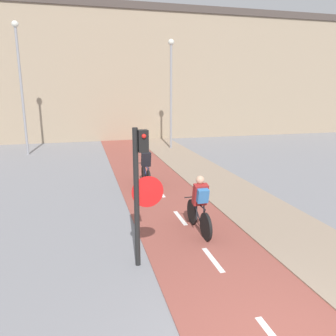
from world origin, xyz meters
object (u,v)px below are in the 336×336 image
traffic_light_pole (140,182)px  cyclist_near (200,206)px  street_lamp_far (20,76)px  cyclist_far (146,168)px  street_lamp_sidewalk (171,83)px

traffic_light_pole → cyclist_near: traffic_light_pole is taller
street_lamp_far → cyclist_far: street_lamp_far is taller
traffic_light_pole → cyclist_far: (1.26, 6.03, -1.17)m
street_lamp_sidewalk → cyclist_near: (-2.57, -12.34, -3.34)m
street_lamp_far → cyclist_near: 14.49m
cyclist_far → street_lamp_far: bearing=124.9°
traffic_light_pole → street_lamp_far: size_ratio=0.41×
cyclist_far → cyclist_near: bearing=-84.1°
traffic_light_pole → cyclist_far: size_ratio=1.74×
street_lamp_sidewalk → cyclist_near: size_ratio=3.74×
traffic_light_pole → cyclist_far: traffic_light_pole is taller
street_lamp_far → cyclist_near: street_lamp_far is taller
street_lamp_far → street_lamp_sidewalk: bearing=-2.2°
cyclist_near → cyclist_far: size_ratio=1.04×
street_lamp_far → street_lamp_sidewalk: (8.57, -0.32, -0.35)m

